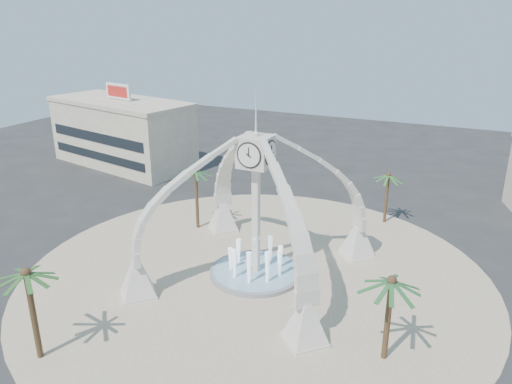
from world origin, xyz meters
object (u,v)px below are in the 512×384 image
at_px(clock_tower, 256,205).
at_px(palm_west, 196,172).
at_px(palm_north, 389,176).
at_px(palm_south, 26,274).
at_px(fountain, 256,271).
at_px(palm_east, 392,282).

relative_size(clock_tower, palm_west, 2.59).
distance_m(palm_north, palm_south, 36.01).
distance_m(palm_west, palm_north, 20.11).
relative_size(palm_west, palm_north, 1.15).
height_order(fountain, palm_west, palm_west).
xyz_separation_m(fountain, palm_west, (-9.79, 6.45, 5.86)).
relative_size(clock_tower, fountain, 2.24).
xyz_separation_m(palm_east, palm_west, (-22.13, 12.93, 0.44)).
bearing_deg(fountain, palm_west, 146.64).
bearing_deg(palm_south, palm_west, 94.04).
xyz_separation_m(palm_east, palm_north, (-4.60, 22.73, -0.40)).
distance_m(clock_tower, fountain, 6.20).
bearing_deg(fountain, clock_tower, -90.00).
bearing_deg(palm_east, palm_north, 101.43).
bearing_deg(palm_west, palm_north, 29.20).
bearing_deg(clock_tower, palm_west, 146.63).
relative_size(fountain, palm_south, 1.13).
relative_size(fountain, palm_east, 1.22).
xyz_separation_m(clock_tower, palm_north, (7.75, 16.25, -1.19)).
xyz_separation_m(palm_west, palm_north, (17.54, 9.80, -0.85)).
bearing_deg(palm_north, palm_east, -78.57).
bearing_deg(palm_north, fountain, -115.50).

